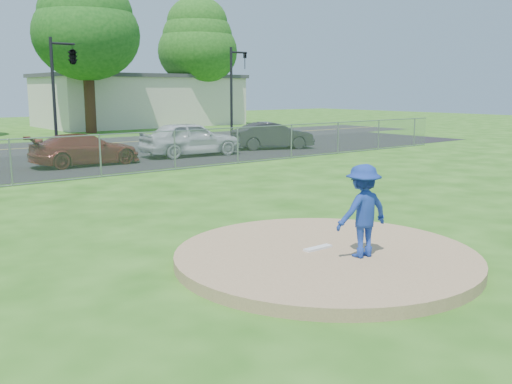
% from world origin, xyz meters
% --- Properties ---
extents(ground, '(120.00, 120.00, 0.00)m').
position_xyz_m(ground, '(0.00, 10.00, 0.00)').
color(ground, '#225813').
rests_on(ground, ground).
extents(pitchers_mound, '(5.40, 5.40, 0.20)m').
position_xyz_m(pitchers_mound, '(0.00, 0.00, 0.10)').
color(pitchers_mound, '#9B7A55').
rests_on(pitchers_mound, ground).
extents(pitching_rubber, '(0.60, 0.15, 0.04)m').
position_xyz_m(pitching_rubber, '(0.00, 0.20, 0.22)').
color(pitching_rubber, white).
rests_on(pitching_rubber, pitchers_mound).
extents(chain_link_fence, '(40.00, 0.06, 1.50)m').
position_xyz_m(chain_link_fence, '(0.00, 12.00, 0.75)').
color(chain_link_fence, gray).
rests_on(chain_link_fence, ground).
extents(parking_lot, '(50.00, 8.00, 0.01)m').
position_xyz_m(parking_lot, '(0.00, 16.50, 0.01)').
color(parking_lot, black).
rests_on(parking_lot, ground).
extents(commercial_building, '(16.40, 9.40, 4.30)m').
position_xyz_m(commercial_building, '(16.00, 38.00, 2.16)').
color(commercial_building, beige).
rests_on(commercial_building, ground).
extents(tree_right, '(7.28, 7.28, 11.63)m').
position_xyz_m(tree_right, '(9.00, 32.00, 7.65)').
color(tree_right, '#321C12').
rests_on(tree_right, ground).
extents(tree_far_right, '(6.72, 6.72, 10.74)m').
position_xyz_m(tree_far_right, '(20.00, 35.00, 7.06)').
color(tree_far_right, '#352213').
rests_on(tree_far_right, ground).
extents(traffic_signal_center, '(1.42, 2.48, 5.60)m').
position_xyz_m(traffic_signal_center, '(3.97, 22.00, 4.61)').
color(traffic_signal_center, black).
rests_on(traffic_signal_center, ground).
extents(traffic_signal_right, '(1.28, 0.20, 5.60)m').
position_xyz_m(traffic_signal_right, '(14.24, 22.00, 3.36)').
color(traffic_signal_right, black).
rests_on(traffic_signal_right, ground).
extents(pitcher, '(1.10, 0.72, 1.61)m').
position_xyz_m(pitcher, '(0.28, -0.58, 1.00)').
color(pitcher, navy).
rests_on(pitcher, pitchers_mound).
extents(parked_car_darkred, '(4.43, 1.85, 1.28)m').
position_xyz_m(parked_car_darkred, '(1.86, 15.46, 0.65)').
color(parked_car_darkred, maroon).
rests_on(parked_car_darkred, parking_lot).
extents(parked_car_pearl, '(4.82, 2.27, 1.59)m').
position_xyz_m(parked_car_pearl, '(7.00, 15.67, 0.81)').
color(parked_car_pearl, silver).
rests_on(parked_car_pearl, parking_lot).
extents(parked_car_charcoal, '(4.41, 2.89, 1.37)m').
position_xyz_m(parked_car_charcoal, '(12.03, 15.70, 0.70)').
color(parked_car_charcoal, '#242427').
rests_on(parked_car_charcoal, parking_lot).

